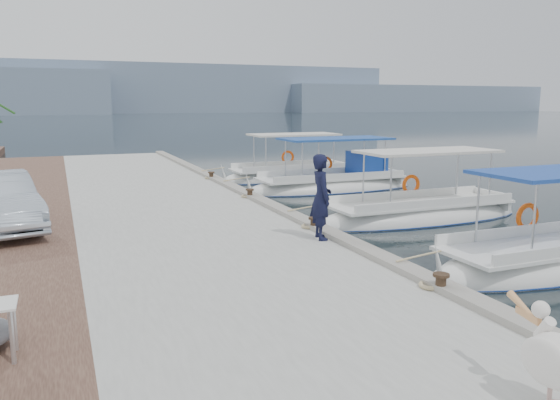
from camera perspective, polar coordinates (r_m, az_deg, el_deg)
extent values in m
plane|color=black|center=(12.92, 7.83, -6.54)|extent=(400.00, 400.00, 0.00)
cube|color=#A1A19B|center=(16.39, -10.23, -2.13)|extent=(6.00, 40.00, 0.50)
cube|color=gray|center=(17.10, -1.12, -0.41)|extent=(0.44, 40.00, 0.12)
cube|color=slate|center=(225.56, -10.44, 11.29)|extent=(160.00, 40.00, 18.00)
cube|color=slate|center=(256.48, 12.90, 10.26)|extent=(120.00, 40.00, 11.00)
ellipsoid|color=white|center=(13.68, 26.29, -6.36)|extent=(6.32, 2.09, 1.30)
ellipsoid|color=#163A98|center=(13.68, 26.29, -6.44)|extent=(6.35, 2.14, 0.22)
cube|color=white|center=(13.55, 26.46, -4.32)|extent=(5.18, 1.80, 0.08)
cylinder|color=silver|center=(11.83, 25.00, -2.21)|extent=(0.05, 0.05, 1.60)
torus|color=#F8550D|center=(14.33, 24.44, -1.59)|extent=(0.68, 0.12, 0.68)
ellipsoid|color=white|center=(17.91, 14.43, -1.91)|extent=(7.36, 2.05, 1.30)
ellipsoid|color=#163A98|center=(17.91, 14.43, -1.97)|extent=(7.40, 2.09, 0.22)
cube|color=white|center=(17.81, 14.50, -0.34)|extent=(6.03, 1.76, 0.08)
cube|color=silver|center=(17.71, 15.21, 4.93)|extent=(4.42, 1.89, 0.08)
cylinder|color=silver|center=(16.12, 11.51, 1.59)|extent=(0.05, 0.05, 1.60)
torus|color=#F8550D|center=(18.69, 13.53, 1.58)|extent=(0.68, 0.12, 0.68)
ellipsoid|color=white|center=(23.46, 5.31, 1.16)|extent=(7.71, 2.32, 1.30)
ellipsoid|color=#163A98|center=(23.46, 5.31, 1.11)|extent=(7.74, 2.37, 0.22)
cube|color=white|center=(23.38, 5.33, 2.37)|extent=(6.32, 2.00, 0.08)
cube|color=#1F499B|center=(23.31, 5.82, 6.39)|extent=(4.62, 2.13, 0.08)
cylinder|color=silver|center=(21.76, 2.35, 3.95)|extent=(0.05, 0.05, 1.60)
torus|color=#F8550D|center=(24.44, 4.78, 3.77)|extent=(0.68, 0.12, 0.68)
cube|color=#163A98|center=(24.16, 9.01, 3.85)|extent=(1.20, 1.62, 1.00)
ellipsoid|color=white|center=(26.47, 1.09, 2.22)|extent=(6.98, 2.19, 1.30)
ellipsoid|color=#163A98|center=(26.47, 1.09, 2.18)|extent=(7.01, 2.23, 0.22)
cube|color=white|center=(26.41, 1.09, 3.29)|extent=(5.72, 1.88, 0.08)
cube|color=silver|center=(26.33, 1.45, 6.86)|extent=(4.19, 2.01, 0.08)
cylinder|color=silver|center=(24.98, -1.48, 4.75)|extent=(0.05, 0.05, 1.60)
torus|color=#F8550D|center=(27.42, 0.82, 4.49)|extent=(0.68, 0.12, 0.68)
cylinder|color=black|center=(9.78, 16.45, -8.37)|extent=(0.18, 0.18, 0.30)
cylinder|color=black|center=(9.73, 16.50, -7.53)|extent=(0.28, 0.28, 0.05)
cylinder|color=black|center=(13.88, 3.56, -2.52)|extent=(0.18, 0.18, 0.30)
cylinder|color=black|center=(13.85, 3.57, -1.91)|extent=(0.28, 0.28, 0.05)
cylinder|color=black|center=(18.43, -3.17, 0.63)|extent=(0.18, 0.18, 0.30)
cylinder|color=black|center=(18.41, -3.17, 1.09)|extent=(0.28, 0.28, 0.05)
cylinder|color=black|center=(23.17, -7.19, 2.51)|extent=(0.18, 0.18, 0.30)
cylinder|color=black|center=(23.15, -7.20, 2.88)|extent=(0.28, 0.28, 0.05)
cylinder|color=tan|center=(6.72, 26.34, -17.72)|extent=(0.05, 0.05, 0.32)
ellipsoid|color=white|center=(6.61, 27.17, -14.83)|extent=(0.61, 0.84, 0.60)
cylinder|color=white|center=(6.71, 25.93, -12.00)|extent=(0.18, 0.29, 0.32)
sphere|color=white|center=(6.72, 25.59, -10.29)|extent=(0.19, 0.19, 0.19)
cone|color=#EAA566|center=(6.98, 24.12, -10.22)|extent=(0.22, 0.59, 0.23)
imported|color=black|center=(12.82, 4.32, 0.32)|extent=(0.59, 0.80, 2.02)
cylinder|color=silver|center=(7.64, -26.22, -12.71)|extent=(0.06, 0.06, 0.70)
cylinder|color=silver|center=(8.01, -26.02, -11.64)|extent=(0.06, 0.06, 0.70)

